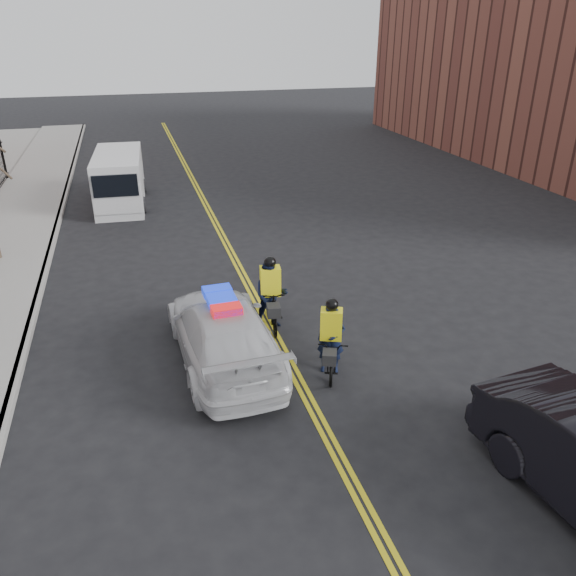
# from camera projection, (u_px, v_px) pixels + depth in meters

# --- Properties ---
(ground) EXTENTS (120.00, 120.00, 0.00)m
(ground) POSITION_uv_depth(u_px,v_px,m) (308.00, 398.00, 11.84)
(ground) COLOR black
(ground) RESTS_ON ground
(center_line_left) EXTENTS (0.10, 60.00, 0.01)m
(center_line_left) POSITION_uv_depth(u_px,v_px,m) (232.00, 260.00, 18.78)
(center_line_left) COLOR gold
(center_line_left) RESTS_ON ground
(center_line_right) EXTENTS (0.10, 60.00, 0.01)m
(center_line_right) POSITION_uv_depth(u_px,v_px,m) (237.00, 259.00, 18.82)
(center_line_right) COLOR gold
(center_line_right) RESTS_ON ground
(curb) EXTENTS (0.20, 60.00, 0.15)m
(curb) POSITION_uv_depth(u_px,v_px,m) (43.00, 278.00, 17.28)
(curb) COLOR #999691
(curb) RESTS_ON ground
(police_cruiser) EXTENTS (2.31, 5.26, 1.66)m
(police_cruiser) POSITION_uv_depth(u_px,v_px,m) (223.00, 332.00, 12.85)
(police_cruiser) COLOR silver
(police_cruiser) RESTS_ON ground
(cargo_van) EXTENTS (2.26, 5.34, 2.19)m
(cargo_van) POSITION_uv_depth(u_px,v_px,m) (119.00, 181.00, 24.09)
(cargo_van) COLOR silver
(cargo_van) RESTS_ON ground
(cyclist_near) EXTENTS (1.29, 1.95, 1.81)m
(cyclist_near) POSITION_uv_depth(u_px,v_px,m) (330.00, 347.00, 12.53)
(cyclist_near) COLOR black
(cyclist_near) RESTS_ON ground
(cyclist_far) EXTENTS (0.96, 1.99, 1.95)m
(cyclist_far) POSITION_uv_depth(u_px,v_px,m) (271.00, 300.00, 14.35)
(cyclist_far) COLOR black
(cyclist_far) RESTS_ON ground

